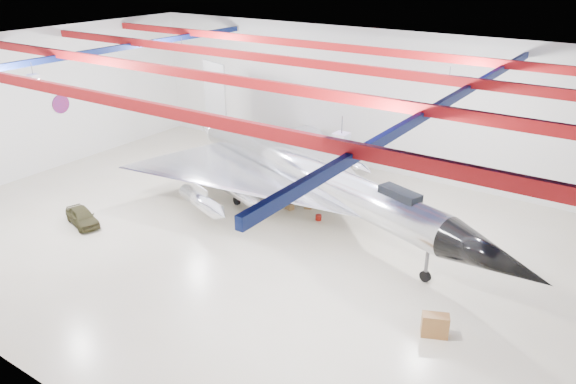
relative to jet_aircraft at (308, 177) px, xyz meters
The scene contains 15 objects.
floor 5.59m from the jet_aircraft, 114.23° to the right, with size 40.00×40.00×0.00m, color #BFB397.
wall_back 11.10m from the jet_aircraft, 100.64° to the left, with size 40.00×40.00×0.00m, color silver.
wall_left 22.59m from the jet_aircraft, 168.64° to the right, with size 30.00×30.00×0.00m, color silver.
ceiling 9.53m from the jet_aircraft, 114.23° to the right, with size 40.00×40.00×0.00m, color #0A0F38.
ceiling_structure 8.96m from the jet_aircraft, 114.23° to the right, with size 39.50×29.50×1.08m.
wall_roundel 22.17m from the jet_aircraft, behind, with size 1.50×1.50×0.10m, color #B21414.
jet_aircraft is the anchor object (origin of this frame).
jeep 14.74m from the jet_aircraft, 140.94° to the right, with size 1.33×3.31×1.13m, color #39361C.
desk 13.94m from the jet_aircraft, 32.63° to the right, with size 1.22×0.61×1.12m, color brown.
crate_ply 7.80m from the jet_aircraft, behind, with size 0.53×0.42×0.37m, color olive.
engine_drum 4.77m from the jet_aircraft, 143.52° to the right, with size 0.52×0.52×0.47m, color #59595B.
parts_bin 2.89m from the jet_aircraft, 119.42° to the left, with size 0.53×0.42×0.37m, color olive.
crate_small 7.14m from the jet_aircraft, behind, with size 0.35×0.28×0.25m, color #59595B.
tool_chest 2.77m from the jet_aircraft, ahead, with size 0.40×0.40×0.36m, color maroon.
oil_barrel 3.06m from the jet_aircraft, behind, with size 0.54×0.43×0.38m, color olive.
Camera 1 is at (19.88, -24.20, 16.20)m, focal length 35.00 mm.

